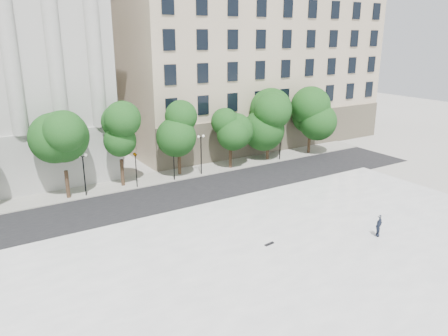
# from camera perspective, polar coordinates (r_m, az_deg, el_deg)

# --- Properties ---
(ground) EXTENTS (160.00, 160.00, 0.00)m
(ground) POSITION_cam_1_polar(r_m,az_deg,el_deg) (28.32, 9.68, -14.93)
(ground) COLOR #BBB8B1
(ground) RESTS_ON ground
(plaza) EXTENTS (44.00, 22.00, 0.45)m
(plaza) POSITION_cam_1_polar(r_m,az_deg,el_deg) (30.17, 5.85, -12.12)
(plaza) COLOR white
(plaza) RESTS_ON ground
(street) EXTENTS (60.00, 8.00, 0.02)m
(street) POSITION_cam_1_polar(r_m,az_deg,el_deg) (41.94, -6.80, -3.82)
(street) COLOR black
(street) RESTS_ON ground
(far_sidewalk) EXTENTS (60.00, 4.00, 0.12)m
(far_sidewalk) POSITION_cam_1_polar(r_m,az_deg,el_deg) (47.13, -9.95, -1.52)
(far_sidewalk) COLOR #B2AFA5
(far_sidewalk) RESTS_ON ground
(building_east) EXTENTS (36.00, 26.15, 23.00)m
(building_east) POSITION_cam_1_polar(r_m,az_deg,el_deg) (67.34, 0.79, 13.91)
(building_east) COLOR beige
(building_east) RESTS_ON ground
(traffic_light_west) EXTENTS (0.48, 1.78, 4.21)m
(traffic_light_west) POSITION_cam_1_polar(r_m,az_deg,el_deg) (43.94, -11.54, 1.99)
(traffic_light_west) COLOR black
(traffic_light_west) RESTS_ON ground
(traffic_light_east) EXTENTS (0.99, 1.85, 4.24)m
(traffic_light_east) POSITION_cam_1_polar(r_m,az_deg,el_deg) (45.49, -6.63, 2.78)
(traffic_light_east) COLOR black
(traffic_light_east) RESTS_ON ground
(person_lying) EXTENTS (1.07, 1.78, 0.46)m
(person_lying) POSITION_cam_1_polar(r_m,az_deg,el_deg) (34.77, 19.42, -8.09)
(person_lying) COLOR black
(person_lying) RESTS_ON plaza
(skateboard) EXTENTS (0.83, 0.31, 0.08)m
(skateboard) POSITION_cam_1_polar(r_m,az_deg,el_deg) (31.92, 5.94, -9.84)
(skateboard) COLOR black
(skateboard) RESTS_ON plaza
(street_trees) EXTENTS (48.41, 4.94, 7.49)m
(street_trees) POSITION_cam_1_polar(r_m,az_deg,el_deg) (45.67, -8.33, 4.42)
(street_trees) COLOR #382619
(street_trees) RESTS_ON ground
(lamp_posts) EXTENTS (35.70, 0.28, 4.50)m
(lamp_posts) POSITION_cam_1_polar(r_m,az_deg,el_deg) (44.92, -9.82, 1.47)
(lamp_posts) COLOR black
(lamp_posts) RESTS_ON ground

